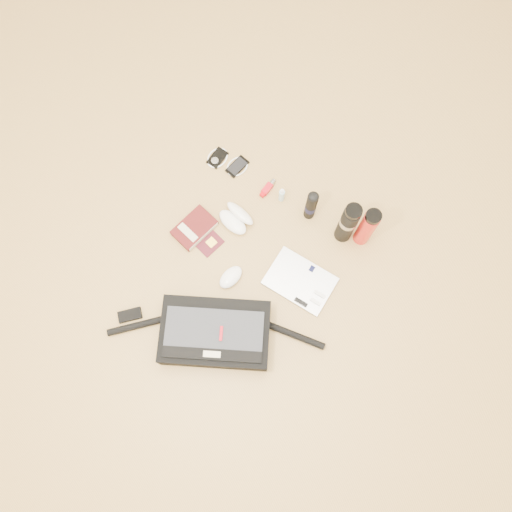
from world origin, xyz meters
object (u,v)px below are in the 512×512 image
object	(u,v)px
book	(194,228)
thermos_red	(367,227)
laptop	(300,281)
messenger_bag	(215,333)
thermos_black	(348,223)

from	to	relation	value
book	thermos_red	bearing A→B (deg)	41.13
laptop	book	world-z (taller)	book
messenger_bag	book	xyz separation A→B (m)	(-0.30, 0.39, -0.04)
laptop	thermos_red	xyz separation A→B (m)	(0.17, 0.30, 0.12)
laptop	thermos_black	bearing A→B (deg)	80.04
thermos_black	thermos_red	size ratio (longest dim) A/B	1.06
book	thermos_red	world-z (taller)	thermos_red
book	laptop	bearing A→B (deg)	16.60
messenger_bag	book	distance (m)	0.49
laptop	book	size ratio (longest dim) A/B	1.41
thermos_black	messenger_bag	bearing A→B (deg)	-116.40
book	thermos_red	distance (m)	0.76
messenger_bag	laptop	distance (m)	0.44
thermos_black	laptop	bearing A→B (deg)	-107.11
laptop	thermos_red	distance (m)	0.37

